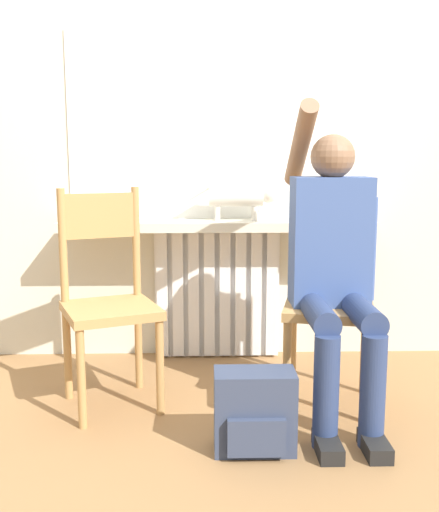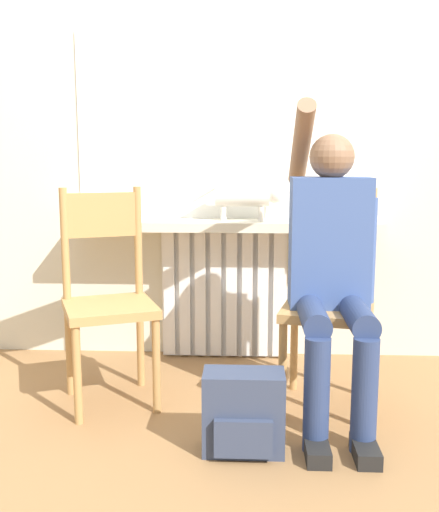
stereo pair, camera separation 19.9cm
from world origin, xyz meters
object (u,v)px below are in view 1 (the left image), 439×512
(chair_right, at_px, (329,296))
(cat, at_px, (243,196))
(person, at_px, (334,260))
(backpack, at_px, (255,412))
(chair_left, at_px, (108,297))

(chair_right, relative_size, cat, 1.93)
(chair_right, height_order, person, person)
(person, bearing_deg, cat, 116.85)
(cat, height_order, backpack, cat)
(chair_right, distance_m, person, 0.22)
(chair_right, height_order, cat, cat)
(chair_left, relative_size, cat, 1.93)
(chair_right, relative_size, backpack, 3.10)
(chair_left, height_order, cat, cat)
(person, relative_size, cat, 2.67)
(chair_left, height_order, chair_right, same)
(chair_right, relative_size, person, 0.72)
(chair_left, relative_size, backpack, 3.10)
(chair_left, xyz_separation_m, backpack, (0.62, -0.47, -0.34))
(cat, distance_m, backpack, 1.29)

